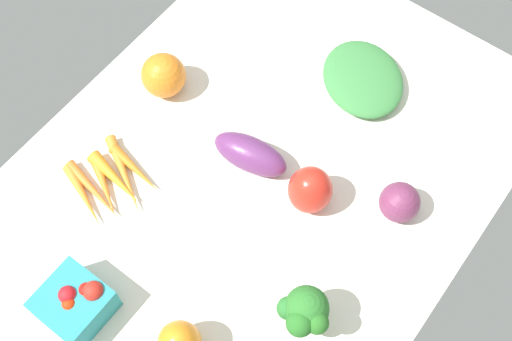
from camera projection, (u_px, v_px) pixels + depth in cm
name	position (u px, v px, depth cm)	size (l,w,h in cm)	color
tablecloth	(256.00, 178.00, 122.54)	(104.00, 76.00, 2.00)	silver
bell_pepper_red	(310.00, 190.00, 115.05)	(7.70, 7.70, 9.52)	red
leafy_greens_clump	(363.00, 79.00, 129.00)	(18.17, 14.99, 4.02)	#3A8040
carrot_bunch	(111.00, 182.00, 119.78)	(15.88, 17.54, 2.71)	orange
heirloom_tomato_orange	(163.00, 75.00, 126.63)	(8.50, 8.50, 8.50)	orange
berry_basket	(75.00, 303.00, 107.24)	(10.24, 10.24, 7.71)	teal
red_onion_near_basket	(400.00, 202.00, 115.29)	(7.12, 7.12, 7.12)	#702F52
eggplant	(250.00, 154.00, 120.11)	(14.18, 6.26, 6.26)	#652F67
broccoli_head	(304.00, 312.00, 103.09)	(8.43, 8.63, 10.64)	#96C78A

